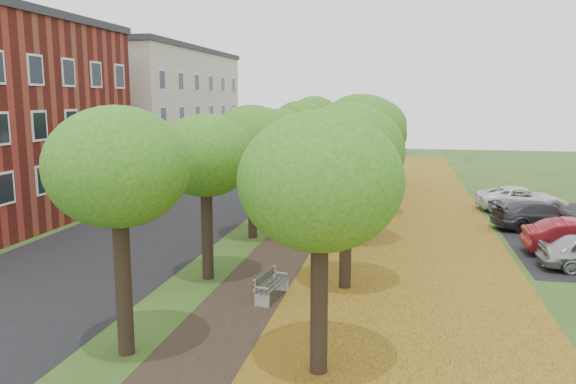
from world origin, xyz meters
The scene contains 10 objects.
ground centered at (0.00, 0.00, 0.00)m, with size 120.00×120.00×0.00m, color #2D4C19.
street_asphalt centered at (-7.50, 15.00, 0.00)m, with size 8.00×70.00×0.01m, color black.
footpath centered at (0.00, 15.00, 0.00)m, with size 3.20×70.00×0.01m, color black.
leaf_verge centered at (5.00, 15.00, 0.01)m, with size 7.50×70.00×0.01m, color #A0811D.
tree_row_west centered at (-2.20, 15.00, 4.41)m, with size 3.62×33.62×5.99m.
tree_row_east centered at (2.60, 15.00, 4.41)m, with size 3.62×33.62×5.99m.
building_cream centered at (-17.00, 33.00, 5.21)m, with size 10.30×20.30×10.40m.
bench centered at (0.40, 4.48, 0.42)m, with size 0.78×1.77×0.81m.
car_grey centered at (11.00, 16.27, 0.68)m, with size 1.90×4.66×1.35m, color #313035.
car_white centered at (11.00, 20.93, 0.67)m, with size 2.24×4.85×1.35m, color white.
Camera 1 is at (4.32, -11.99, 6.23)m, focal length 35.00 mm.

